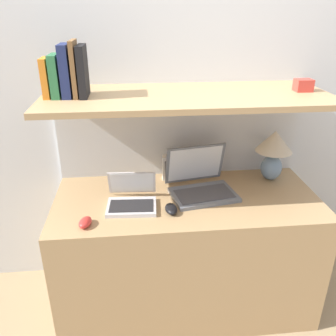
# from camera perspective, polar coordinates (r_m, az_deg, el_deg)

# --- Properties ---
(wall_back) EXTENTS (6.00, 0.05, 2.40)m
(wall_back) POSITION_cam_1_polar(r_m,az_deg,el_deg) (2.09, 1.79, 12.08)
(wall_back) COLOR silver
(wall_back) RESTS_ON ground_plane
(desk) EXTENTS (1.41, 0.63, 0.71)m
(desk) POSITION_cam_1_polar(r_m,az_deg,el_deg) (2.11, 2.85, -13.25)
(desk) COLOR tan
(desk) RESTS_ON ground_plane
(back_riser) EXTENTS (1.41, 0.04, 1.23)m
(back_riser) POSITION_cam_1_polar(r_m,az_deg,el_deg) (2.25, 1.75, -2.84)
(back_riser) COLOR silver
(back_riser) RESTS_ON ground_plane
(shelf) EXTENTS (1.41, 0.56, 0.03)m
(shelf) POSITION_cam_1_polar(r_m,az_deg,el_deg) (1.79, 3.11, 11.35)
(shelf) COLOR tan
(shelf) RESTS_ON back_riser
(table_lamp) EXTENTS (0.21, 0.21, 0.30)m
(table_lamp) POSITION_cam_1_polar(r_m,az_deg,el_deg) (2.12, 16.59, 2.93)
(table_lamp) COLOR #7593B2
(table_lamp) RESTS_ON desk
(laptop_large) EXTENTS (0.39, 0.35, 0.25)m
(laptop_large) POSITION_cam_1_polar(r_m,az_deg,el_deg) (1.95, 5.27, -2.55)
(laptop_large) COLOR slate
(laptop_large) RESTS_ON desk
(laptop_small) EXTENTS (0.26, 0.25, 0.16)m
(laptop_small) POSITION_cam_1_polar(r_m,az_deg,el_deg) (1.84, -5.84, -5.01)
(laptop_small) COLOR silver
(laptop_small) RESTS_ON desk
(computer_mouse) EXTENTS (0.07, 0.11, 0.04)m
(computer_mouse) POSITION_cam_1_polar(r_m,az_deg,el_deg) (1.78, 0.51, -6.59)
(computer_mouse) COLOR black
(computer_mouse) RESTS_ON desk
(second_mouse) EXTENTS (0.08, 0.10, 0.04)m
(second_mouse) POSITION_cam_1_polar(r_m,az_deg,el_deg) (1.72, -13.14, -8.49)
(second_mouse) COLOR red
(second_mouse) RESTS_ON desk
(router_box) EXTENTS (0.11, 0.06, 0.15)m
(router_box) POSITION_cam_1_polar(r_m,az_deg,el_deg) (2.09, 0.64, 0.14)
(router_box) COLOR white
(router_box) RESTS_ON desk
(book_orange) EXTENTS (0.03, 0.12, 0.18)m
(book_orange) POSITION_cam_1_polar(r_m,az_deg,el_deg) (1.79, -18.92, 13.53)
(book_orange) COLOR orange
(book_orange) RESTS_ON shelf
(book_green) EXTENTS (0.04, 0.14, 0.19)m
(book_green) POSITION_cam_1_polar(r_m,az_deg,el_deg) (1.78, -17.58, 13.89)
(book_green) COLOR #2D7042
(book_green) RESTS_ON shelf
(book_navy) EXTENTS (0.04, 0.14, 0.24)m
(book_navy) POSITION_cam_1_polar(r_m,az_deg,el_deg) (1.77, -16.04, 14.73)
(book_navy) COLOR navy
(book_navy) RESTS_ON shelf
(book_brown) EXTENTS (0.02, 0.15, 0.26)m
(book_brown) POSITION_cam_1_polar(r_m,az_deg,el_deg) (1.76, -14.70, 15.11)
(book_brown) COLOR brown
(book_brown) RESTS_ON shelf
(book_black) EXTENTS (0.03, 0.16, 0.23)m
(book_black) POSITION_cam_1_polar(r_m,az_deg,el_deg) (1.75, -13.50, 14.86)
(book_black) COLOR black
(book_black) RESTS_ON shelf
(shelf_gadget) EXTENTS (0.08, 0.07, 0.06)m
(shelf_gadget) POSITION_cam_1_polar(r_m,az_deg,el_deg) (1.96, 20.88, 12.30)
(shelf_gadget) COLOR #CC3D33
(shelf_gadget) RESTS_ON shelf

